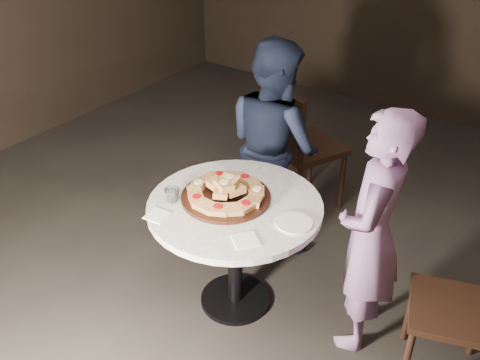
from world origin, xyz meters
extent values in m
plane|color=black|center=(0.00, 0.00, 0.00)|extent=(7.00, 7.00, 0.00)
cylinder|color=black|center=(0.02, 0.02, 0.02)|extent=(0.51, 0.51, 0.03)
cylinder|color=black|center=(0.02, 0.02, 0.38)|extent=(0.11, 0.11, 0.69)
cylinder|color=silver|center=(0.02, 0.02, 0.73)|extent=(1.17, 1.17, 0.04)
cylinder|color=black|center=(-0.05, 0.02, 0.77)|extent=(0.58, 0.58, 0.02)
cube|color=#B17944|center=(0.12, -0.02, 0.80)|extent=(0.10, 0.12, 0.05)
cylinder|color=#B50E10|center=(0.12, -0.02, 0.82)|extent=(0.06, 0.06, 0.01)
cube|color=#B17944|center=(0.13, 0.06, 0.80)|extent=(0.12, 0.13, 0.05)
cube|color=#B17944|center=(0.09, 0.13, 0.80)|extent=(0.13, 0.14, 0.05)
cylinder|color=beige|center=(0.09, 0.13, 0.82)|extent=(0.07, 0.07, 0.01)
cube|color=#B17944|center=(0.03, 0.18, 0.80)|extent=(0.14, 0.13, 0.05)
cube|color=#B17944|center=(-0.04, 0.20, 0.80)|extent=(0.12, 0.10, 0.05)
cylinder|color=#B50E10|center=(-0.04, 0.20, 0.82)|extent=(0.06, 0.06, 0.01)
cube|color=#B17944|center=(-0.12, 0.19, 0.80)|extent=(0.14, 0.13, 0.05)
cube|color=#B17944|center=(-0.18, 0.14, 0.80)|extent=(0.14, 0.13, 0.05)
cylinder|color=#B50E10|center=(-0.18, 0.14, 0.82)|extent=(0.07, 0.07, 0.01)
cube|color=#B17944|center=(-0.22, 0.07, 0.80)|extent=(0.10, 0.12, 0.05)
cube|color=#B17944|center=(-0.23, -0.01, 0.80)|extent=(0.11, 0.13, 0.05)
cylinder|color=beige|center=(-0.23, -0.01, 0.82)|extent=(0.06, 0.06, 0.01)
cube|color=#B17944|center=(-0.19, -0.08, 0.80)|extent=(0.14, 0.14, 0.05)
cube|color=#B17944|center=(-0.13, -0.13, 0.80)|extent=(0.14, 0.13, 0.05)
cylinder|color=#B50E10|center=(-0.13, -0.13, 0.82)|extent=(0.07, 0.07, 0.01)
cube|color=#B17944|center=(-0.06, -0.15, 0.80)|extent=(0.11, 0.09, 0.05)
cube|color=#B17944|center=(0.02, -0.14, 0.80)|extent=(0.14, 0.12, 0.05)
cylinder|color=#B50E10|center=(0.02, -0.14, 0.82)|extent=(0.07, 0.07, 0.01)
cube|color=#B17944|center=(0.08, -0.09, 0.80)|extent=(0.14, 0.14, 0.05)
cube|color=#B17944|center=(0.01, 0.03, 0.83)|extent=(0.12, 0.13, 0.04)
cylinder|color=#2D6B1E|center=(0.01, 0.03, 0.85)|extent=(0.07, 0.07, 0.01)
cube|color=#B17944|center=(-0.06, 0.08, 0.83)|extent=(0.13, 0.14, 0.05)
cylinder|color=beige|center=(-0.06, 0.08, 0.85)|extent=(0.07, 0.07, 0.01)
cube|color=#B17944|center=(-0.11, 0.02, 0.83)|extent=(0.13, 0.11, 0.04)
cylinder|color=orange|center=(-0.11, 0.02, 0.85)|extent=(0.06, 0.06, 0.01)
cube|color=#B17944|center=(-0.04, -0.03, 0.83)|extent=(0.13, 0.14, 0.05)
cylinder|color=#B50E10|center=(-0.04, -0.03, 0.85)|extent=(0.07, 0.07, 0.01)
cube|color=#B17944|center=(-0.03, -0.01, 0.87)|extent=(0.14, 0.12, 0.05)
cylinder|color=beige|center=(-0.03, -0.01, 0.89)|extent=(0.07, 0.07, 0.01)
cube|color=#B17944|center=(-0.04, 0.05, 0.87)|extent=(0.12, 0.09, 0.05)
cylinder|color=beige|center=(-0.04, 0.05, 0.89)|extent=(0.06, 0.06, 0.01)
cylinder|color=white|center=(-0.31, 0.21, 0.76)|extent=(0.26, 0.26, 0.01)
cylinder|color=white|center=(0.39, 0.04, 0.76)|extent=(0.27, 0.27, 0.01)
imported|color=silver|center=(-0.28, -0.17, 0.80)|extent=(0.11, 0.11, 0.08)
cube|color=white|center=(-0.25, -0.33, 0.76)|extent=(0.13, 0.13, 0.01)
cube|color=white|center=(0.26, -0.23, 0.76)|extent=(0.18, 0.18, 0.01)
cube|color=black|center=(-0.19, 1.25, 0.51)|extent=(0.63, 0.63, 0.05)
cube|color=black|center=(-0.28, 1.03, 0.77)|extent=(0.46, 0.24, 0.51)
cylinder|color=black|center=(0.09, 1.36, 0.26)|extent=(0.05, 0.05, 0.51)
cylinder|color=black|center=(-0.29, 1.53, 0.26)|extent=(0.05, 0.05, 0.51)
cylinder|color=black|center=(-0.08, 0.98, 0.26)|extent=(0.05, 0.05, 0.51)
cylinder|color=black|center=(-0.46, 1.15, 0.26)|extent=(0.05, 0.05, 0.51)
cube|color=black|center=(1.25, 0.22, 0.46)|extent=(0.54, 0.54, 0.04)
cylinder|color=black|center=(1.01, 0.34, 0.23)|extent=(0.05, 0.05, 0.46)
cylinder|color=black|center=(1.13, -0.01, 0.23)|extent=(0.05, 0.05, 0.46)
cylinder|color=black|center=(1.36, 0.45, 0.23)|extent=(0.05, 0.05, 0.46)
imported|color=black|center=(-0.19, 0.76, 0.75)|extent=(0.89, 0.81, 1.49)
imported|color=slate|center=(0.76, 0.22, 0.73)|extent=(0.45, 0.59, 1.46)
camera|label=1|loc=(1.50, -2.02, 2.46)|focal=40.00mm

